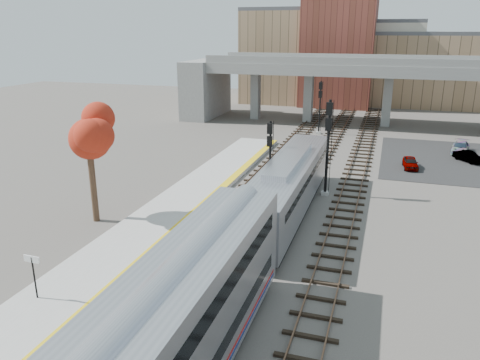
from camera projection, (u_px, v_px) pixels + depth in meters
The scene contains 16 objects.
ground at pixel (241, 263), 27.16m from camera, with size 160.00×160.00×0.00m, color #47423D.
platform at pixel (131, 244), 29.21m from camera, with size 4.50×60.00×0.35m, color #9E9E99.
yellow_strip at pixel (158, 245), 28.60m from camera, with size 0.70×60.00×0.01m, color yellow.
tracks at pixel (298, 194), 38.20m from camera, with size 10.70×95.00×0.25m.
overpass at pixel (373, 83), 64.74m from camera, with size 54.00×12.00×9.50m.
buildings_far at pixel (359, 59), 84.72m from camera, with size 43.00×21.00×20.60m.
parking_lot at pixel (451, 160), 48.47m from camera, with size 14.00×18.00×0.04m, color black.
locomotive at pixel (289, 185), 33.60m from camera, with size 3.02×19.05×4.10m.
signal_mast_near at pixel (270, 163), 36.39m from camera, with size 0.60×0.64×6.32m.
signal_mast_mid at pixel (327, 148), 37.05m from camera, with size 0.60×0.64×7.78m.
signal_mast_far at pixel (320, 109), 59.73m from camera, with size 0.60×0.64×6.77m.
station_sign at pixel (33, 268), 22.51m from camera, with size 0.90×0.08×2.27m.
tree at pixel (88, 133), 31.24m from camera, with size 3.60×3.60×8.53m.
car_a at pixel (410, 163), 45.42m from camera, with size 1.31×3.26×1.11m, color #99999E.
car_b at pixel (469, 157), 47.65m from camera, with size 1.14×3.28×1.08m, color #99999E.
car_c at pixel (460, 147), 51.12m from camera, with size 1.68×4.12×1.20m, color #99999E.
Camera 1 is at (7.38, -23.23, 12.92)m, focal length 35.00 mm.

